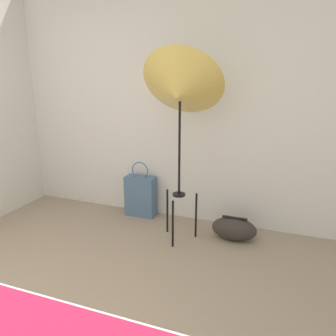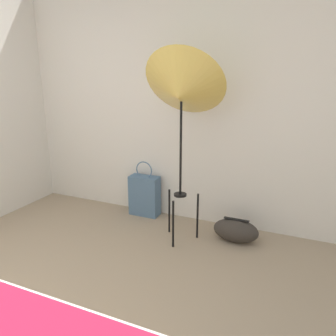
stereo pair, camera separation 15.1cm
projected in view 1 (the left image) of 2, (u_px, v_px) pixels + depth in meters
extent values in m
cube|color=silver|center=(158.00, 99.00, 3.47)|extent=(8.00, 0.05, 2.60)
cylinder|color=black|center=(173.00, 224.00, 3.01)|extent=(0.02, 0.02, 0.46)
cylinder|color=black|center=(167.00, 211.00, 3.29)|extent=(0.02, 0.02, 0.46)
cylinder|color=black|center=(196.00, 215.00, 3.19)|extent=(0.02, 0.02, 0.46)
cylinder|color=black|center=(179.00, 194.00, 3.10)|extent=(0.12, 0.12, 0.02)
cylinder|color=black|center=(179.00, 145.00, 2.97)|extent=(0.02, 0.02, 0.97)
cone|color=#D1B251|center=(180.00, 90.00, 2.83)|extent=(0.74, 0.63, 0.72)
cube|color=slate|center=(141.00, 196.00, 3.70)|extent=(0.34, 0.16, 0.46)
torus|color=slate|center=(140.00, 170.00, 3.61)|extent=(0.20, 0.01, 0.20)
ellipsoid|color=#332D28|center=(234.00, 229.00, 3.18)|extent=(0.43, 0.23, 0.23)
cube|color=black|center=(235.00, 218.00, 3.14)|extent=(0.24, 0.04, 0.01)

